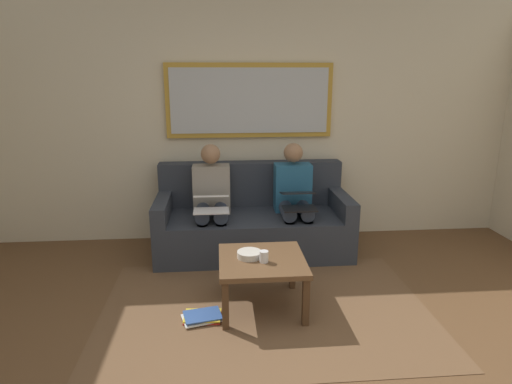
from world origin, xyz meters
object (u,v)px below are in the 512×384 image
Objects in this scene: couch at (253,221)px; framed_mirror at (250,101)px; coffee_table at (262,265)px; cup at (264,257)px; laptop_white at (211,202)px; magazine_stack at (202,317)px; laptop_black at (298,200)px; person_left at (294,195)px; person_right at (212,197)px; bowl at (249,254)px.

couch is 1.11× the size of framed_mirror.
coffee_table is at bearing 89.23° from framed_mirror.
laptop_white is at bearing -66.97° from cup.
magazine_stack is at bearing 10.19° from cup.
laptop_black is at bearing -179.74° from laptop_white.
person_left is 1.70m from magazine_stack.
coffee_table is at bearing 109.39° from person_right.
couch reaches higher than magazine_stack.
couch is 1.29m from cup.
laptop_black is at bearing 90.00° from person_left.
bowl is (0.12, 1.19, 0.14)m from couch.
coffee_table is 0.12m from cup.
coffee_table is 7.52× the size of cup.
laptop_white is at bearing -65.87° from coffee_table.
couch is 0.52m from person_right.
framed_mirror is (0.00, -0.39, 1.24)m from couch.
cup reaches higher than magazine_stack.
person_right is 3.46× the size of magazine_stack.
coffee_table is 1.24m from person_right.
couch reaches higher than cup.
framed_mirror reaches higher than person_left.
laptop_black is (-0.44, -0.97, 0.16)m from cup.
cup is 0.27× the size of magazine_stack.
person_right is at bearing -70.61° from coffee_table.
couch is 22.04× the size of cup.
bowl is 1.26m from person_left.
laptop_black is (-0.43, 0.31, 0.32)m from couch.
bowl is 1.05m from laptop_black.
laptop_white is at bearing 36.48° from couch.
framed_mirror is 2.65× the size of coffee_table.
coffee_table reaches higher than magazine_stack.
person_right is at bearing -74.67° from bowl.
cup is 0.26× the size of laptop_white.
bowl is (0.11, -0.10, -0.02)m from cup.
coffee_table is 0.59× the size of person_left.
person_right reaches higher than cup.
laptop_black is at bearing -121.85° from bowl.
couch is 5.39× the size of laptop_black.
coffee_table is at bearing 68.73° from person_left.
framed_mirror is 1.57× the size of person_left.
couch is 1.74× the size of person_right.
couch is 0.62m from laptop_white.
laptop_white is (0.00, 0.25, 0.02)m from person_right.
framed_mirror is 1.23m from laptop_black.
person_right reaches higher than coffee_table.
couch is 1.74× the size of person_left.
person_right is (0.40, -1.15, 0.24)m from coffee_table.
laptop_black reaches higher than laptop_white.
person_right reaches higher than magazine_stack.
person_left is 0.89m from laptop_white.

